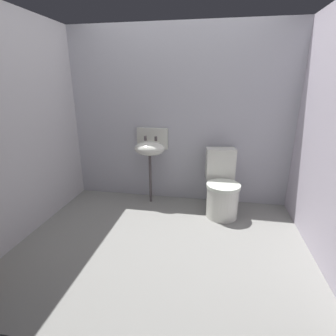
# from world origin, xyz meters

# --- Properties ---
(ground_plane) EXTENTS (3.29, 2.49, 0.08)m
(ground_plane) POSITION_xyz_m (0.00, 0.00, -0.04)
(ground_plane) COLOR gray
(wall_back) EXTENTS (3.29, 0.10, 2.25)m
(wall_back) POSITION_xyz_m (0.00, 1.09, 1.12)
(wall_back) COLOR #B2B2BC
(wall_back) RESTS_ON ground
(wall_left) EXTENTS (0.10, 2.29, 2.25)m
(wall_left) POSITION_xyz_m (-1.49, 0.10, 1.12)
(wall_left) COLOR #B9B5BB
(wall_left) RESTS_ON ground
(toilet_near_wall) EXTENTS (0.46, 0.64, 0.78)m
(toilet_near_wall) POSITION_xyz_m (0.59, 0.69, 0.32)
(toilet_near_wall) COLOR silver
(toilet_near_wall) RESTS_ON ground
(sink) EXTENTS (0.42, 0.35, 0.99)m
(sink) POSITION_xyz_m (-0.35, 0.88, 0.75)
(sink) COLOR #4E4648
(sink) RESTS_ON ground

